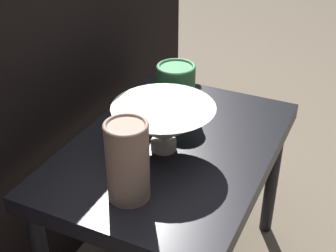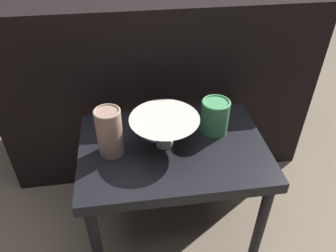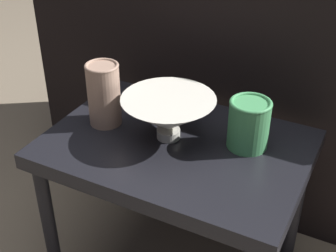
{
  "view_description": "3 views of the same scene",
  "coord_description": "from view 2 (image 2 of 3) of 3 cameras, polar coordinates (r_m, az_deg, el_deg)",
  "views": [
    {
      "loc": [
        -0.82,
        -0.38,
        1.02
      ],
      "look_at": [
        -0.02,
        0.0,
        0.48
      ],
      "focal_mm": 50.0,
      "sensor_mm": 36.0,
      "label": 1
    },
    {
      "loc": [
        -0.14,
        -0.83,
        1.15
      ],
      "look_at": [
        -0.02,
        0.01,
        0.51
      ],
      "focal_mm": 35.0,
      "sensor_mm": 36.0,
      "label": 2
    },
    {
      "loc": [
        0.41,
        -0.85,
        1.07
      ],
      "look_at": [
        -0.02,
        -0.01,
        0.47
      ],
      "focal_mm": 50.0,
      "sensor_mm": 36.0,
      "label": 3
    }
  ],
  "objects": [
    {
      "name": "ground_plane",
      "position": [
        1.43,
        0.71,
        -16.52
      ],
      "size": [
        8.0,
        8.0,
        0.0
      ],
      "primitive_type": "plane",
      "color": "#7F705B"
    },
    {
      "name": "table",
      "position": [
        1.14,
        0.85,
        -5.43
      ],
      "size": [
        0.63,
        0.44,
        0.43
      ],
      "color": "black",
      "rests_on": "ground_plane"
    },
    {
      "name": "vase_textured_left",
      "position": [
        1.05,
        -10.16,
        -0.89
      ],
      "size": [
        0.08,
        0.08,
        0.16
      ],
      "color": "tan",
      "rests_on": "table"
    },
    {
      "name": "vase_colorful_right",
      "position": [
        1.15,
        8.18,
        1.79
      ],
      "size": [
        0.1,
        0.1,
        0.12
      ],
      "color": "#47995B",
      "rests_on": "table"
    },
    {
      "name": "bowl",
      "position": [
        1.07,
        -0.61,
        -0.57
      ],
      "size": [
        0.23,
        0.23,
        0.11
      ],
      "color": "silver",
      "rests_on": "table"
    },
    {
      "name": "couch_backdrop",
      "position": [
        1.57,
        -2.17,
        8.5
      ],
      "size": [
        1.33,
        0.5,
        0.79
      ],
      "color": "black",
      "rests_on": "ground_plane"
    }
  ]
}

